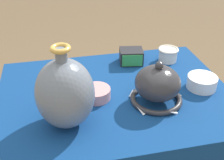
% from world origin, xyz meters
% --- Properties ---
extents(display_table, '(1.02, 0.76, 0.75)m').
position_xyz_m(display_table, '(0.00, -0.02, 0.66)').
color(display_table, olive).
rests_on(display_table, ground_plane).
extents(vase_tall_bulbous, '(0.21, 0.21, 0.32)m').
position_xyz_m(vase_tall_bulbous, '(-0.22, -0.17, 0.88)').
color(vase_tall_bulbous, slate).
rests_on(vase_tall_bulbous, display_table).
extents(vase_dome_bell, '(0.22, 0.23, 0.19)m').
position_xyz_m(vase_dome_bell, '(0.15, -0.10, 0.82)').
color(vase_dome_bell, '#2D2D33').
rests_on(vase_dome_bell, display_table).
extents(mosaic_tile_box, '(0.13, 0.12, 0.07)m').
position_xyz_m(mosaic_tile_box, '(0.14, 0.25, 0.78)').
color(mosaic_tile_box, '#232328').
rests_on(mosaic_tile_box, display_table).
extents(cup_wide_ivory, '(0.11, 0.11, 0.07)m').
position_xyz_m(cup_wide_ivory, '(0.34, 0.23, 0.78)').
color(cup_wide_ivory, white).
rests_on(cup_wide_ivory, display_table).
extents(pot_squat_rose, '(0.12, 0.12, 0.05)m').
position_xyz_m(pot_squat_rose, '(-0.09, -0.03, 0.77)').
color(pot_squat_rose, '#D19399').
rests_on(pot_squat_rose, display_table).
extents(pot_squat_porcelain, '(0.13, 0.13, 0.06)m').
position_xyz_m(pot_squat_porcelain, '(0.39, -0.05, 0.77)').
color(pot_squat_porcelain, white).
rests_on(pot_squat_porcelain, display_table).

